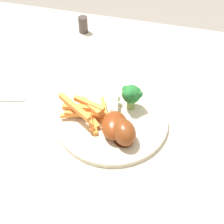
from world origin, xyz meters
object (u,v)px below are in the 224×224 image
object	(u,v)px
broccoli_floret_front	(131,94)
pepper_shaker	(83,25)
dinner_plate	(112,120)
dining_table	(104,131)
chicken_drumstick_far	(115,124)
carrot_fries_pile	(88,112)
chicken_drumstick_near	(123,131)

from	to	relation	value
broccoli_floret_front	pepper_shaker	world-z (taller)	broccoli_floret_front
dinner_plate	pepper_shaker	bearing A→B (deg)	118.49
broccoli_floret_front	pepper_shaker	xyz separation A→B (m)	(-0.22, 0.31, -0.03)
dining_table	pepper_shaker	bearing A→B (deg)	117.07
chicken_drumstick_far	dinner_plate	bearing A→B (deg)	114.31
carrot_fries_pile	pepper_shaker	size ratio (longest dim) A/B	2.58
chicken_drumstick_far	pepper_shaker	bearing A→B (deg)	118.15
broccoli_floret_front	dining_table	bearing A→B (deg)	179.95
broccoli_floret_front	pepper_shaker	bearing A→B (deg)	126.18
carrot_fries_pile	pepper_shaker	world-z (taller)	carrot_fries_pile
dining_table	chicken_drumstick_near	world-z (taller)	chicken_drumstick_near
dining_table	pepper_shaker	distance (m)	0.36
carrot_fries_pile	chicken_drumstick_near	distance (m)	0.10
chicken_drumstick_near	broccoli_floret_front	bearing A→B (deg)	93.67
pepper_shaker	chicken_drumstick_far	bearing A→B (deg)	-61.85
dinner_plate	broccoli_floret_front	bearing A→B (deg)	55.09
dining_table	broccoli_floret_front	size ratio (longest dim) A/B	20.28
chicken_drumstick_near	pepper_shaker	xyz separation A→B (m)	(-0.23, 0.40, -0.01)
dinner_plate	pepper_shaker	size ratio (longest dim) A/B	4.98
dinner_plate	chicken_drumstick_far	size ratio (longest dim) A/B	1.86
carrot_fries_pile	dining_table	bearing A→B (deg)	73.11
chicken_drumstick_near	carrot_fries_pile	bearing A→B (deg)	157.23
dining_table	broccoli_floret_front	bearing A→B (deg)	-0.05
chicken_drumstick_near	pepper_shaker	bearing A→B (deg)	119.71
dining_table	chicken_drumstick_near	size ratio (longest dim) A/B	11.34
chicken_drumstick_near	pepper_shaker	size ratio (longest dim) A/B	2.19
carrot_fries_pile	chicken_drumstick_near	size ratio (longest dim) A/B	1.18
dinner_plate	chicken_drumstick_near	bearing A→B (deg)	-52.60
carrot_fries_pile	broccoli_floret_front	bearing A→B (deg)	34.53
broccoli_floret_front	chicken_drumstick_near	size ratio (longest dim) A/B	0.56
broccoli_floret_front	carrot_fries_pile	size ratio (longest dim) A/B	0.47
dining_table	dinner_plate	world-z (taller)	dinner_plate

